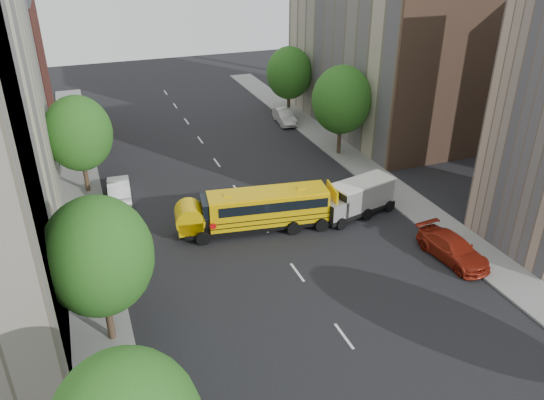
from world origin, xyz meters
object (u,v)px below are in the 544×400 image
parked_car_3 (453,249)px  parked_car_5 (284,116)px  safari_truck (357,198)px  street_tree_5 (289,73)px  street_tree_1 (98,256)px  street_tree_2 (78,134)px  parked_car_0 (157,395)px  street_tree_4 (342,100)px  parked_car_1 (119,189)px  school_bus (256,208)px

parked_car_3 → parked_car_5: size_ratio=1.16×
safari_truck → parked_car_3: (2.76, -7.24, -0.59)m
parked_car_5 → street_tree_5: bearing=63.6°
street_tree_5 → parked_car_5: size_ratio=1.67×
safari_truck → parked_car_5: 20.78m
street_tree_1 → street_tree_5: 37.20m
parked_car_3 → parked_car_5: bearing=84.7°
street_tree_2 → parked_car_0: 23.53m
safari_truck → street_tree_5: bearing=66.4°
street_tree_4 → street_tree_2: bearing=180.0°
safari_truck → parked_car_1: bearing=137.2°
safari_truck → parked_car_0: (-16.44, -12.29, -0.65)m
parked_car_0 → parked_car_5: 38.07m
school_bus → street_tree_4: bearing=49.8°
street_tree_2 → school_bus: (10.44, -10.22, -3.24)m
street_tree_4 → school_bus: 15.82m
street_tree_1 → safari_truck: (17.84, 7.17, -3.61)m
parked_car_3 → parked_car_5: 27.83m
street_tree_5 → school_bus: street_tree_5 is taller
street_tree_5 → parked_car_3: (-1.40, -30.07, -3.95)m
safari_truck → street_tree_4: bearing=55.7°
street_tree_1 → school_bus: bearing=36.7°
parked_car_1 → parked_car_5: size_ratio=1.04×
street_tree_4 → parked_car_0: bearing=-131.7°
street_tree_5 → safari_truck: (-4.16, -22.83, -3.36)m
street_tree_4 → parked_car_3: street_tree_4 is taller
parked_car_0 → parked_car_3: bearing=-166.5°
street_tree_5 → parked_car_1: (-19.80, -13.98, -3.93)m
street_tree_4 → street_tree_5: 12.01m
street_tree_1 → street_tree_2: size_ratio=1.03×
street_tree_1 → safari_truck: street_tree_1 is taller
street_tree_1 → school_bus: size_ratio=0.76×
safari_truck → parked_car_3: safari_truck is taller
street_tree_4 → safari_truck: 12.19m
school_bus → parked_car_1: school_bus is taller
street_tree_5 → parked_car_3: size_ratio=1.45×
street_tree_1 → street_tree_5: bearing=53.7°
parked_car_1 → parked_car_5: bearing=-143.7°
parked_car_3 → parked_car_5: (0.00, 27.83, -0.01)m
parked_car_1 → parked_car_5: (18.40, 11.73, -0.03)m
street_tree_1 → parked_car_1: (2.20, 16.02, -4.18)m
street_tree_2 → school_bus: bearing=-44.4°
parked_car_0 → street_tree_2: bearing=-87.7°
street_tree_4 → parked_car_3: 18.63m
school_bus → street_tree_1: bearing=-134.9°
street_tree_5 → school_bus: size_ratio=0.73×
parked_car_0 → parked_car_1: bearing=-93.4°
parked_car_1 → parked_car_3: bearing=142.6°
street_tree_4 → parked_car_0: (-20.60, -23.12, -4.38)m
parked_car_1 → safari_truck: bearing=154.2°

